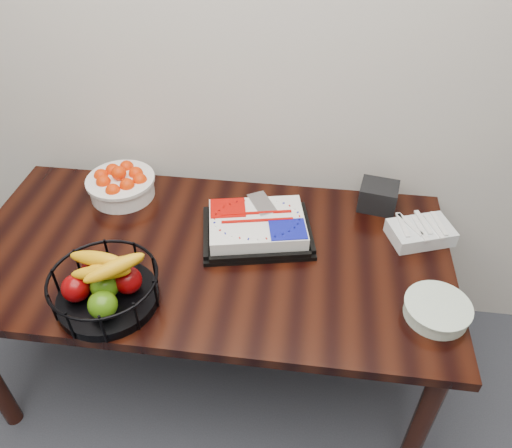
# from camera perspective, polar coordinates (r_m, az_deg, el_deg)

# --- Properties ---
(table) EXTENTS (1.80, 0.90, 0.75)m
(table) POSITION_cam_1_polar(r_m,az_deg,el_deg) (1.93, -5.38, -4.86)
(table) COLOR black
(table) RESTS_ON ground
(cake_tray) EXTENTS (0.47, 0.40, 0.09)m
(cake_tray) POSITION_cam_1_polar(r_m,az_deg,el_deg) (1.91, 0.12, -0.35)
(cake_tray) COLOR black
(cake_tray) RESTS_ON table
(tangerine_bowl) EXTENTS (0.28, 0.28, 0.18)m
(tangerine_bowl) POSITION_cam_1_polar(r_m,az_deg,el_deg) (2.16, -15.24, 4.84)
(tangerine_bowl) COLOR white
(tangerine_bowl) RESTS_ON table
(fruit_basket) EXTENTS (0.36, 0.36, 0.19)m
(fruit_basket) POSITION_cam_1_polar(r_m,az_deg,el_deg) (1.71, -16.90, -6.76)
(fruit_basket) COLOR black
(fruit_basket) RESTS_ON table
(plate_stack) EXTENTS (0.22, 0.22, 0.05)m
(plate_stack) POSITION_cam_1_polar(r_m,az_deg,el_deg) (1.74, 19.97, -9.22)
(plate_stack) COLOR white
(plate_stack) RESTS_ON table
(fork_bag) EXTENTS (0.27, 0.22, 0.07)m
(fork_bag) POSITION_cam_1_polar(r_m,az_deg,el_deg) (2.00, 18.29, -0.87)
(fork_bag) COLOR silver
(fork_bag) RESTS_ON table
(napkin_box) EXTENTS (0.17, 0.15, 0.11)m
(napkin_box) POSITION_cam_1_polar(r_m,az_deg,el_deg) (2.09, 13.79, 3.10)
(napkin_box) COLOR black
(napkin_box) RESTS_ON table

